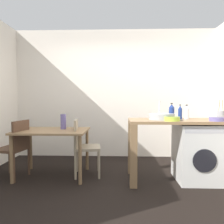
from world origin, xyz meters
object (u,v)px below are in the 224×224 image
Objects in this scene: bottle_tall_green at (172,111)px; colander at (217,119)px; utensil_crock at (221,115)px; bottle_squat_brown at (180,112)px; washing_machine at (196,152)px; bottle_clear_small at (187,113)px; vase at (63,122)px; chair_opposite at (83,144)px; mixing_bowl at (172,118)px; dining_table at (52,136)px; chair_person_seat at (15,146)px.

bottle_tall_green reaches higher than colander.
bottle_tall_green is 0.83× the size of utensil_crock.
utensil_crock is (0.59, -0.05, -0.03)m from bottle_squat_brown.
bottle_clear_small reaches higher than washing_machine.
bottle_squat_brown reaches higher than vase.
bottle_squat_brown is 1.01× the size of bottle_clear_small.
washing_machine is 3.86× the size of bottle_clear_small.
utensil_crock is at bearing 80.13° from chair_opposite.
bottle_tall_green reaches higher than mixing_bowl.
chair_opposite is 1.70m from bottle_clear_small.
dining_table is 0.50m from chair_opposite.
utensil_crock is (0.49, -0.05, -0.03)m from bottle_clear_small.
chair_opposite is at bearing 177.98° from bottle_squat_brown.
chair_person_seat is at bearing -179.08° from utensil_crock.
vase is at bearing -107.32° from chair_opposite.
vase is (-2.44, 0.16, -0.13)m from utensil_crock.
vase is at bearing 169.13° from colander.
bottle_clear_small reaches higher than chair_opposite.
vase is at bearing 174.05° from washing_machine.
chair_person_seat is 2.49m from bottle_tall_green.
mixing_bowl reaches higher than dining_table.
chair_opposite is 2.02m from colander.
vase is (-1.65, 0.41, -0.09)m from mixing_bowl.
colander is at bearing -45.87° from bottle_clear_small.
vase is at bearing 33.69° from dining_table.
utensil_crock is 2.45m from vase.
bottle_clear_small is at bearing -0.31° from dining_table.
utensil_crock is 0.33m from colander.
washing_machine is at bearing -171.90° from utensil_crock.
bottle_tall_green is at bearing -1.23° from vase.
bottle_squat_brown is (1.52, -0.05, 0.51)m from chair_opposite.
chair_person_seat is 2.40m from mixing_bowl.
washing_machine is at bearing -5.95° from vase.
bottle_squat_brown is 0.37m from mixing_bowl.
mixing_bowl is (-0.09, -0.38, -0.08)m from bottle_tall_green.
bottle_clear_small is (-0.12, 0.10, 0.59)m from washing_machine.
vase is (-1.95, 0.11, -0.16)m from bottle_clear_small.
chair_person_seat is 2.60m from bottle_squat_brown.
chair_opposite is 1.61m from bottle_squat_brown.
bottle_squat_brown reaches higher than bottle_clear_small.
bottle_tall_green is 0.66m from colander.
mixing_bowl is 0.83m from utensil_crock.
washing_machine is at bearing 77.83° from chair_opposite.
vase is (0.70, 0.21, 0.35)m from chair_person_seat.
dining_table is 2.45m from colander.
bottle_clear_small is at bearing 140.11° from washing_machine.
bottle_tall_green is at bearing 145.76° from bottle_squat_brown.
dining_table is 3.67× the size of utensil_crock.
mixing_bowl is (1.32, -0.35, 0.45)m from chair_opposite.
chair_person_seat is at bearing 175.74° from colander.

